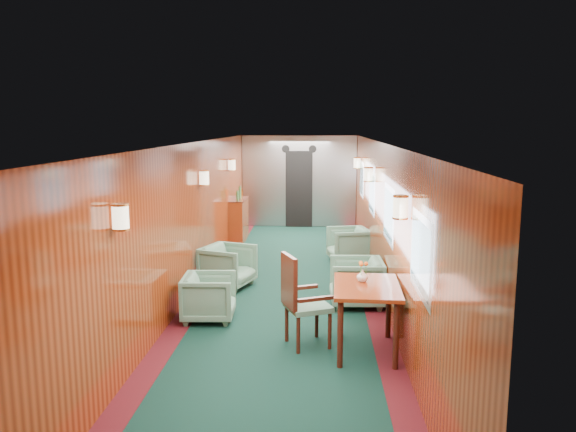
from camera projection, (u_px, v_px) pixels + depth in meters
The scene contains 12 objects.
room at pixel (286, 192), 8.82m from camera, with size 12.00×12.10×2.40m.
bulkhead at pixel (299, 182), 14.72m from camera, with size 2.98×0.17×2.39m.
windows_right at pixel (379, 202), 9.02m from camera, with size 0.02×8.60×0.80m.
wall_sconces at pixel (288, 178), 9.36m from camera, with size 2.97×7.97×0.25m.
dining_table at pixel (367, 296), 6.60m from camera, with size 0.80×1.12×0.82m.
side_chair at pixel (300, 297), 6.77m from camera, with size 0.66×0.68×1.15m.
credenza at pixel (239, 219), 13.06m from camera, with size 0.34×1.09×1.26m.
flower_vase at pixel (362, 276), 6.72m from camera, with size 0.14×0.14×0.14m, color beige.
armchair_left_near at pixel (209, 297), 7.75m from camera, with size 0.69×0.71×0.65m, color #214D3C.
armchair_left_far at pixel (228, 266), 9.33m from camera, with size 0.75×0.77×0.70m, color #214D3C.
armchair_right_near at pixel (356, 282), 8.37m from camera, with size 0.76×0.78×0.71m, color #214D3C.
armchair_right_far at pixel (348, 245), 11.01m from camera, with size 0.73×0.75×0.69m, color #214D3C.
Camera 1 is at (0.51, -8.75, 2.69)m, focal length 35.00 mm.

